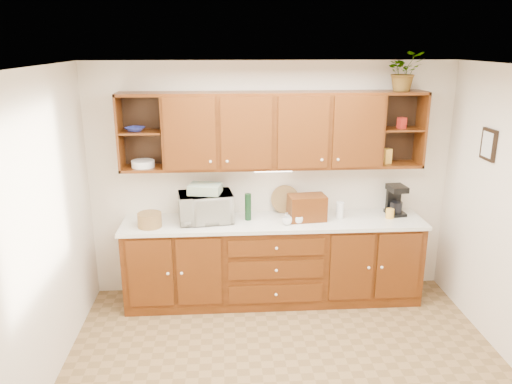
{
  "coord_description": "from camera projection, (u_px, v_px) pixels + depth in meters",
  "views": [
    {
      "loc": [
        -0.53,
        -3.58,
        2.78
      ],
      "look_at": [
        -0.21,
        1.15,
        1.35
      ],
      "focal_mm": 35.0,
      "sensor_mm": 36.0,
      "label": 1
    }
  ],
  "objects": [
    {
      "name": "coffee_maker",
      "position": [
        395.0,
        200.0,
        5.52
      ],
      "size": [
        0.2,
        0.25,
        0.33
      ],
      "rotation": [
        0.0,
        0.0,
        0.11
      ],
      "color": "black",
      "rests_on": "countertop"
    },
    {
      "name": "wine_bottle",
      "position": [
        248.0,
        207.0,
        5.34
      ],
      "size": [
        0.08,
        0.08,
        0.29
      ],
      "primitive_type": "cylinder",
      "rotation": [
        0.0,
        0.0,
        0.24
      ],
      "color": "black",
      "rests_on": "countertop"
    },
    {
      "name": "left_wall",
      "position": [
        30.0,
        247.0,
        3.76
      ],
      "size": [
        0.0,
        3.5,
        3.5
      ],
      "primitive_type": "plane",
      "rotation": [
        1.57,
        0.0,
        1.57
      ],
      "color": "#F1E3CB",
      "rests_on": "floor"
    },
    {
      "name": "pantry_box_red",
      "position": [
        402.0,
        123.0,
        5.27
      ],
      "size": [
        0.1,
        0.09,
        0.12
      ],
      "primitive_type": "cube",
      "rotation": [
        0.0,
        0.0,
        0.41
      ],
      "color": "#AE2319",
      "rests_on": "upper_cabinets"
    },
    {
      "name": "canister_white",
      "position": [
        340.0,
        210.0,
        5.41
      ],
      "size": [
        0.11,
        0.11,
        0.18
      ],
      "primitive_type": "cylinder",
      "rotation": [
        0.0,
        0.0,
        -0.37
      ],
      "color": "white",
      "rests_on": "countertop"
    },
    {
      "name": "bowl_stack",
      "position": [
        135.0,
        129.0,
        5.11
      ],
      "size": [
        0.25,
        0.25,
        0.05
      ],
      "primitive_type": "imported",
      "rotation": [
        0.0,
        0.0,
        -0.42
      ],
      "color": "navy",
      "rests_on": "upper_cabinets"
    },
    {
      "name": "wicker_basket",
      "position": [
        150.0,
        220.0,
        5.16
      ],
      "size": [
        0.28,
        0.28,
        0.15
      ],
      "primitive_type": "cylinder",
      "rotation": [
        0.0,
        0.0,
        -0.16
      ],
      "color": "olive",
      "rests_on": "countertop"
    },
    {
      "name": "towel_stack",
      "position": [
        205.0,
        189.0,
        5.24
      ],
      "size": [
        0.37,
        0.31,
        0.1
      ],
      "primitive_type": "cube",
      "rotation": [
        0.0,
        0.0,
        -0.22
      ],
      "color": "tan",
      "rests_on": "microwave"
    },
    {
      "name": "ceiling",
      "position": [
        297.0,
        69.0,
        3.51
      ],
      "size": [
        4.0,
        4.0,
        0.0
      ],
      "primitive_type": "plane",
      "rotation": [
        3.14,
        0.0,
        0.0
      ],
      "color": "white",
      "rests_on": "back_wall"
    },
    {
      "name": "countertop",
      "position": [
        274.0,
        222.0,
        5.37
      ],
      "size": [
        3.24,
        0.64,
        0.04
      ],
      "primitive_type": "cube",
      "color": "white",
      "rests_on": "base_cabinets"
    },
    {
      "name": "undercabinet_light",
      "position": [
        273.0,
        170.0,
        5.3
      ],
      "size": [
        0.4,
        0.05,
        0.02
      ],
      "primitive_type": "cube",
      "color": "white",
      "rests_on": "upper_cabinets"
    },
    {
      "name": "back_wall",
      "position": [
        271.0,
        180.0,
        5.56
      ],
      "size": [
        4.0,
        0.0,
        4.0
      ],
      "primitive_type": "plane",
      "rotation": [
        1.57,
        0.0,
        0.0
      ],
      "color": "#F1E3CB",
      "rests_on": "floor"
    },
    {
      "name": "floor",
      "position": [
        289.0,
        381.0,
        4.26
      ],
      "size": [
        4.0,
        4.0,
        0.0
      ],
      "primitive_type": "plane",
      "color": "olive",
      "rests_on": "ground"
    },
    {
      "name": "microwave",
      "position": [
        206.0,
        207.0,
        5.3
      ],
      "size": [
        0.61,
        0.45,
        0.31
      ],
      "primitive_type": "imported",
      "rotation": [
        0.0,
        0.0,
        0.14
      ],
      "color": "beige",
      "rests_on": "countertop"
    },
    {
      "name": "base_cabinets",
      "position": [
        273.0,
        262.0,
        5.52
      ],
      "size": [
        3.2,
        0.6,
        0.9
      ],
      "primitive_type": "cube",
      "color": "#3D1C07",
      "rests_on": "floor"
    },
    {
      "name": "plate_stack",
      "position": [
        143.0,
        164.0,
        5.23
      ],
      "size": [
        0.29,
        0.29,
        0.07
      ],
      "primitive_type": "cylinder",
      "rotation": [
        0.0,
        0.0,
        0.22
      ],
      "color": "white",
      "rests_on": "upper_cabinets"
    },
    {
      "name": "woven_tray",
      "position": [
        285.0,
        212.0,
        5.61
      ],
      "size": [
        0.32,
        0.12,
        0.31
      ],
      "primitive_type": "cylinder",
      "rotation": [
        1.36,
        0.0,
        -0.11
      ],
      "color": "olive",
      "rests_on": "countertop"
    },
    {
      "name": "potted_plant",
      "position": [
        404.0,
        71.0,
        5.11
      ],
      "size": [
        0.37,
        0.32,
        0.4
      ],
      "primitive_type": "imported",
      "rotation": [
        0.0,
        0.0,
        0.03
      ],
      "color": "#999999",
      "rests_on": "upper_cabinets"
    },
    {
      "name": "mug_tree",
      "position": [
        291.0,
        219.0,
        5.28
      ],
      "size": [
        0.25,
        0.25,
        0.28
      ],
      "rotation": [
        0.0,
        0.0,
        -0.27
      ],
      "color": "#3D1C07",
      "rests_on": "countertop"
    },
    {
      "name": "upper_cabinets",
      "position": [
        274.0,
        130.0,
        5.23
      ],
      "size": [
        3.2,
        0.33,
        0.8
      ],
      "color": "#3D1C07",
      "rests_on": "back_wall"
    },
    {
      "name": "bread_box",
      "position": [
        307.0,
        208.0,
        5.34
      ],
      "size": [
        0.41,
        0.28,
        0.27
      ],
      "primitive_type": "cube",
      "rotation": [
        0.0,
        0.0,
        0.11
      ],
      "color": "#3D1C07",
      "rests_on": "countertop"
    },
    {
      "name": "canister_yellow",
      "position": [
        390.0,
        214.0,
        5.42
      ],
      "size": [
        0.11,
        0.11,
        0.1
      ],
      "primitive_type": "cylinder",
      "rotation": [
        0.0,
        0.0,
        0.38
      ],
      "color": "gold",
      "rests_on": "countertop"
    },
    {
      "name": "pantry_box_yellow",
      "position": [
        387.0,
        156.0,
        5.37
      ],
      "size": [
        0.11,
        0.1,
        0.16
      ],
      "primitive_type": "cube",
      "rotation": [
        0.0,
        0.0,
        0.42
      ],
      "color": "gold",
      "rests_on": "upper_cabinets"
    },
    {
      "name": "framed_picture",
      "position": [
        489.0,
        145.0,
        4.71
      ],
      "size": [
        0.03,
        0.24,
        0.3
      ],
      "primitive_type": "cube",
      "color": "black",
      "rests_on": "right_wall"
    },
    {
      "name": "canister_red",
      "position": [
        304.0,
        213.0,
        5.35
      ],
      "size": [
        0.13,
        0.13,
        0.15
      ],
      "primitive_type": "cylinder",
      "rotation": [
        0.0,
        0.0,
        -0.26
      ],
      "color": "#AE2319",
      "rests_on": "countertop"
    }
  ]
}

